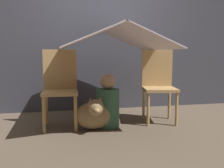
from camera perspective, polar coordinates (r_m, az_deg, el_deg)
ground_plane at (r=3.04m, az=0.35°, el=-9.76°), size 8.80×8.80×0.00m
wall_back at (r=3.97m, az=-3.05°, el=12.28°), size 7.00×0.05×2.50m
chair_left at (r=3.03m, az=-11.78°, el=-0.26°), size 0.42×0.42×0.93m
chair_right at (r=3.29m, az=10.57°, el=0.30°), size 0.47×0.47×0.93m
sheet_canopy at (r=3.01m, az=0.00°, el=10.44°), size 1.25×1.32×0.27m
person_front at (r=3.00m, az=-0.96°, el=-4.64°), size 0.27×0.27×0.64m
dog at (r=2.89m, az=-4.18°, el=-6.92°), size 0.44×0.42×0.40m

